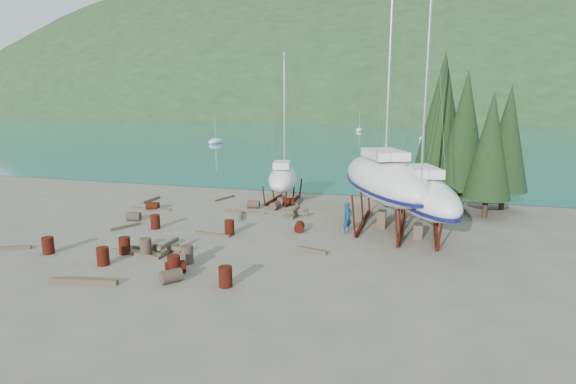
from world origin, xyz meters
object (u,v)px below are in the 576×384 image
(large_sailboat_far, at_px, (420,193))
(worker, at_px, (347,218))
(large_sailboat_near, at_px, (384,179))
(small_sailboat_shore, at_px, (283,178))

(large_sailboat_far, height_order, worker, large_sailboat_far)
(large_sailboat_near, xyz_separation_m, small_sailboat_shore, (-8.19, 5.03, -1.14))
(large_sailboat_near, distance_m, worker, 3.69)
(small_sailboat_shore, bearing_deg, worker, -63.16)
(small_sailboat_shore, xyz_separation_m, worker, (6.32, -7.42, -0.95))
(large_sailboat_near, height_order, worker, large_sailboat_near)
(small_sailboat_shore, bearing_deg, large_sailboat_near, -45.13)
(large_sailboat_far, xyz_separation_m, worker, (-4.08, -0.59, -1.61))
(large_sailboat_near, xyz_separation_m, large_sailboat_far, (2.22, -1.80, -0.48))
(large_sailboat_far, distance_m, small_sailboat_shore, 12.46)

